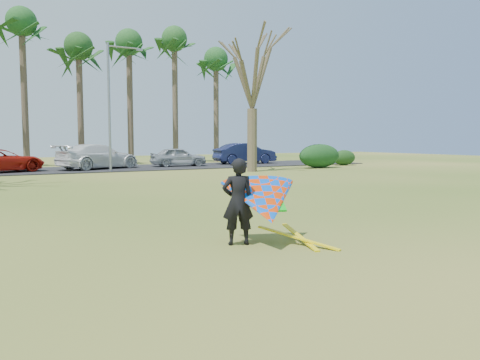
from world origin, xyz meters
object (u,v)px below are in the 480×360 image
car_2 (0,161)px  kite_flyer (262,202)px  bare_tree_right (252,67)px  car_4 (178,157)px  car_5 (245,153)px  car_3 (98,156)px  streetlight (112,101)px

car_2 → kite_flyer: bearing=166.1°
bare_tree_right → car_4: 9.32m
car_2 → kite_flyer: (3.48, -24.05, 0.08)m
car_2 → car_5: 18.12m
car_3 → car_2: bearing=73.9°
car_2 → kite_flyer: 24.30m
bare_tree_right → kite_flyer: bare_tree_right is taller
car_2 → car_5: (18.05, 1.58, 0.13)m
car_3 → car_5: (12.08, 0.99, 0.01)m
streetlight → car_5: 12.86m
car_5 → kite_flyer: kite_flyer is taller
kite_flyer → bare_tree_right: bearing=59.4°
car_4 → kite_flyer: size_ratio=1.72×
car_5 → kite_flyer: bearing=154.7°
car_3 → kite_flyer: bearing=152.5°
bare_tree_right → car_5: bearing=62.8°
car_5 → kite_flyer: 29.48m
car_3 → kite_flyer: 24.77m
streetlight → car_5: streetlight is taller
car_2 → kite_flyer: size_ratio=2.13×
bare_tree_right → streetlight: size_ratio=1.15×
car_3 → kite_flyer: (-2.49, -24.64, -0.05)m
bare_tree_right → car_5: size_ratio=1.81×
bare_tree_right → streetlight: 9.05m
streetlight → car_5: bearing=17.4°
car_4 → kite_flyer: 26.25m
bare_tree_right → car_5: bare_tree_right is taller
car_5 → car_2: bearing=99.3°
streetlight → car_4: streetlight is taller
bare_tree_right → car_4: bearing=107.7°
car_4 → streetlight: bearing=124.2°
kite_flyer → streetlight: bearing=82.8°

